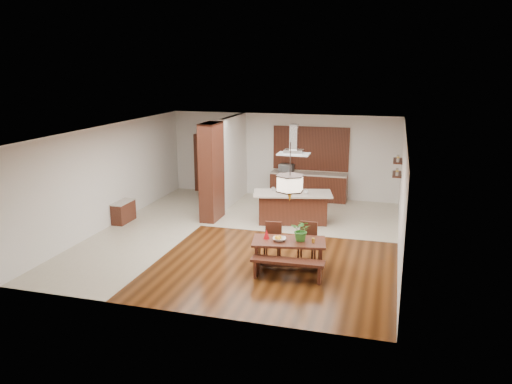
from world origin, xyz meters
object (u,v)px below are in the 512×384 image
(pendant_lantern, at_px, (290,172))
(range_hood, at_px, (294,140))
(dining_table, at_px, (289,248))
(hallway_console, at_px, (123,212))
(dining_bench, at_px, (288,270))
(kitchen_island, at_px, (293,207))
(fruit_bowl, at_px, (279,239))
(dining_chair_left, at_px, (272,242))
(microwave, at_px, (286,168))
(island_cup, at_px, (306,192))
(foliage_plant, at_px, (302,230))
(dining_chair_right, at_px, (307,243))

(pendant_lantern, bearing_deg, range_hood, 100.14)
(dining_table, bearing_deg, hallway_console, 158.77)
(dining_bench, distance_m, range_hood, 4.62)
(pendant_lantern, distance_m, kitchen_island, 3.88)
(pendant_lantern, relative_size, fruit_bowl, 4.43)
(dining_chair_left, bearing_deg, dining_table, -45.93)
(microwave, bearing_deg, island_cup, -57.37)
(pendant_lantern, bearing_deg, hallway_console, 158.77)
(fruit_bowl, distance_m, kitchen_island, 3.50)
(range_hood, height_order, microwave, range_hood)
(dining_bench, relative_size, foliage_plant, 3.24)
(foliage_plant, relative_size, kitchen_island, 0.20)
(hallway_console, bearing_deg, range_hood, 15.09)
(fruit_bowl, xyz_separation_m, island_cup, (-0.00, 3.39, 0.26))
(hallway_console, distance_m, dining_chair_right, 5.93)
(fruit_bowl, relative_size, island_cup, 2.33)
(kitchen_island, bearing_deg, foliage_plant, -88.55)
(dining_chair_right, bearing_deg, foliage_plant, -93.34)
(fruit_bowl, bearing_deg, microwave, 100.94)
(dining_chair_left, height_order, pendant_lantern, pendant_lantern)
(dining_table, distance_m, dining_bench, 0.65)
(pendant_lantern, relative_size, kitchen_island, 0.54)
(hallway_console, bearing_deg, foliage_plant, -19.73)
(dining_chair_right, bearing_deg, microwave, 109.02)
(dining_bench, bearing_deg, microwave, 102.65)
(range_hood, bearing_deg, kitchen_island, -90.00)
(fruit_bowl, relative_size, kitchen_island, 0.12)
(pendant_lantern, bearing_deg, dining_chair_right, 60.58)
(dining_chair_left, distance_m, range_hood, 3.60)
(dining_bench, relative_size, microwave, 3.31)
(dining_table, bearing_deg, microwave, 102.91)
(dining_bench, xyz_separation_m, foliage_plant, (0.17, 0.64, 0.70))
(pendant_lantern, height_order, range_hood, same)
(foliage_plant, height_order, kitchen_island, foliage_plant)
(hallway_console, bearing_deg, island_cup, 13.07)
(hallway_console, xyz_separation_m, dining_chair_right, (5.73, -1.54, 0.15))
(hallway_console, bearing_deg, pendant_lantern, -21.23)
(pendant_lantern, relative_size, microwave, 2.74)
(dining_bench, xyz_separation_m, dining_chair_right, (0.21, 1.14, 0.24))
(pendant_lantern, bearing_deg, foliage_plant, 13.35)
(dining_chair_right, bearing_deg, fruit_bowl, -127.56)
(hallway_console, bearing_deg, microwave, 44.66)
(dining_bench, xyz_separation_m, dining_chair_left, (-0.59, 1.00, 0.22))
(hallway_console, height_order, fruit_bowl, fruit_bowl)
(dining_chair_right, relative_size, fruit_bowl, 3.12)
(dining_table, bearing_deg, range_hood, 100.14)
(dining_bench, xyz_separation_m, range_hood, (-0.71, 3.98, 2.24))
(fruit_bowl, bearing_deg, dining_bench, -58.83)
(dining_table, relative_size, dining_chair_left, 1.94)
(dining_chair_right, relative_size, island_cup, 7.27)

